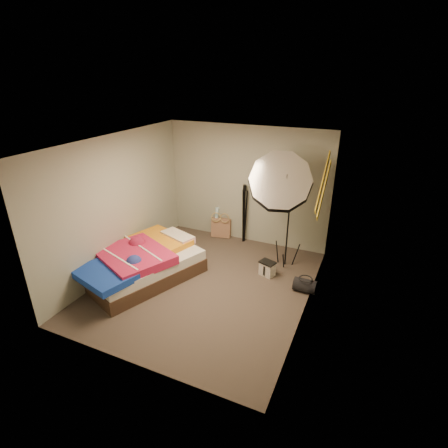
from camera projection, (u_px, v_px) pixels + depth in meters
The scene contains 15 objects.
floor at pixel (205, 285), 6.18m from camera, with size 4.00×4.00×0.00m, color #493D35.
ceiling at pixel (201, 142), 5.17m from camera, with size 4.00×4.00×0.00m, color silver.
wall_back at pixel (247, 186), 7.35m from camera, with size 3.50×3.50×0.00m, color gray.
wall_front at pixel (124, 282), 4.01m from camera, with size 3.50×3.50×0.00m, color gray.
wall_left at pixel (117, 204), 6.33m from camera, with size 4.00×4.00×0.00m, color gray.
wall_right at pixel (312, 239), 5.03m from camera, with size 4.00×4.00×0.00m, color gray.
tote_bag at pixel (221, 228), 7.89m from camera, with size 0.44×0.13×0.44m, color #A2775C.
wrapping_roll at pixel (216, 222), 7.89m from camera, with size 0.08×0.08×0.67m, color #63B4DA.
camera_case at pixel (267, 269), 6.42m from camera, with size 0.26×0.18×0.26m, color beige.
duffel_bag at pixel (305, 285), 5.95m from camera, with size 0.23×0.23×0.38m, color black.
wall_stripe_upper at pixel (323, 181), 5.25m from camera, with size 0.02×1.10×0.10m, color gold.
wall_stripe_lower at pixel (324, 189), 5.54m from camera, with size 0.02×1.10×0.10m, color gold.
bed at pixel (141, 263), 6.31m from camera, with size 2.02×2.45×0.58m.
photo_umbrella at pixel (280, 183), 6.06m from camera, with size 1.29×1.00×2.35m.
camera_tripod at pixel (244, 210), 7.45m from camera, with size 0.09×0.09×1.30m.
Camera 1 is at (2.43, -4.63, 3.48)m, focal length 28.00 mm.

